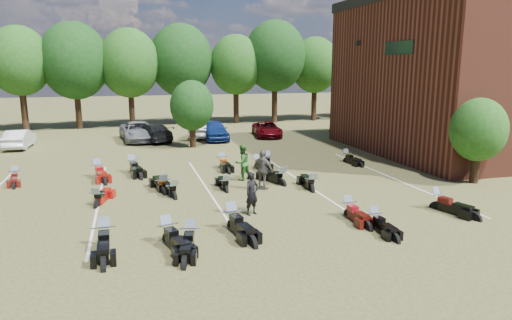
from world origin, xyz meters
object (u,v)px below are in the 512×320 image
object	(u,v)px
person_black	(252,193)
car_4	(214,130)
motorcycle_14	(16,182)
motorcycle_7	(97,207)
motorcycle_3	(232,229)
person_green	(242,163)
motorcycle_0	(105,246)
person_grey	(263,170)

from	to	relation	value
person_black	car_4	bearing A→B (deg)	57.20
motorcycle_14	person_black	bearing A→B (deg)	-48.09
car_4	motorcycle_14	xyz separation A→B (m)	(-12.55, -10.89, -0.80)
motorcycle_7	motorcycle_14	size ratio (longest dim) A/B	1.06
motorcycle_3	person_black	bearing A→B (deg)	42.76
person_black	person_green	distance (m)	5.75
person_black	motorcycle_3	xyz separation A→B (m)	(-1.14, -1.43, -0.88)
motorcycle_14	car_4	bearing A→B (deg)	32.08
car_4	motorcycle_7	xyz separation A→B (m)	(-8.19, -16.63, -0.80)
person_green	motorcycle_14	size ratio (longest dim) A/B	0.93
person_green	motorcycle_7	xyz separation A→B (m)	(-7.11, -2.87, -0.95)
car_4	motorcycle_3	xyz separation A→B (m)	(-3.22, -20.86, -0.80)
motorcycle_3	motorcycle_14	bearing A→B (deg)	124.23
motorcycle_0	motorcycle_14	distance (m)	11.52
car_4	motorcycle_7	size ratio (longest dim) A/B	2.16
person_grey	motorcycle_7	world-z (taller)	person_grey
motorcycle_7	motorcycle_14	distance (m)	7.20
motorcycle_7	car_4	bearing A→B (deg)	-100.41
motorcycle_3	person_grey	bearing A→B (deg)	53.10
person_grey	car_4	bearing A→B (deg)	-40.50
motorcycle_0	motorcycle_7	distance (m)	4.73
motorcycle_7	motorcycle_0	bearing A→B (deg)	111.97
person_green	motorcycle_0	bearing A→B (deg)	22.88
motorcycle_3	motorcycle_14	size ratio (longest dim) A/B	1.22
person_black	person_grey	bearing A→B (deg)	40.15
car_4	motorcycle_7	bearing A→B (deg)	-115.49
motorcycle_3	motorcycle_7	distance (m)	6.53
motorcycle_7	motorcycle_3	bearing A→B (deg)	155.40
person_grey	motorcycle_14	size ratio (longest dim) A/B	0.96
motorcycle_7	person_green	bearing A→B (deg)	-142.22
person_black	person_green	bearing A→B (deg)	53.26
motorcycle_14	motorcycle_3	bearing A→B (deg)	-55.79
person_green	motorcycle_0	size ratio (longest dim) A/B	0.77
person_green	person_grey	size ratio (longest dim) A/B	0.97
person_black	person_grey	distance (m)	3.88
person_grey	motorcycle_7	distance (m)	7.73
car_4	motorcycle_14	bearing A→B (deg)	-138.30
person_grey	motorcycle_7	size ratio (longest dim) A/B	0.90
person_black	motorcycle_0	xyz separation A→B (m)	(-5.60, -1.91, -0.88)
person_green	motorcycle_0	distance (m)	10.09
motorcycle_3	motorcycle_7	size ratio (longest dim) A/B	1.15
person_green	motorcycle_7	distance (m)	7.72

